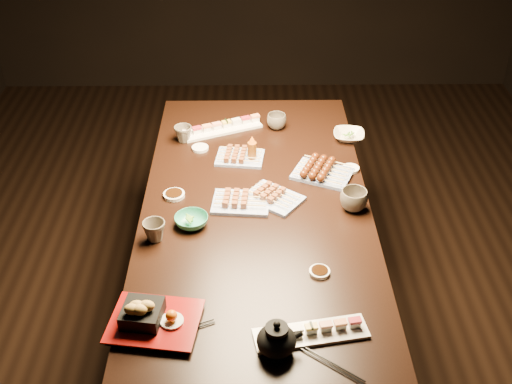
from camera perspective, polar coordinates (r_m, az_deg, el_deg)
ground at (r=3.16m, az=0.48°, el=-10.36°), size 5.00×5.00×0.00m
dining_table at (r=2.78m, az=0.01°, el=-7.28°), size 1.15×1.91×0.75m
sushi_platter_near at (r=2.02m, az=4.93°, el=-12.13°), size 0.37×0.16×0.04m
sushi_platter_far at (r=3.04m, az=-3.07°, el=5.89°), size 0.39×0.24×0.05m
yakitori_plate_center at (r=2.52m, az=-1.36°, el=-0.57°), size 0.24×0.18×0.06m
yakitori_plate_right at (r=2.55m, az=1.58°, el=-0.17°), size 0.27×0.25×0.05m
yakitori_plate_left at (r=2.81m, az=-1.45°, el=3.39°), size 0.22×0.17×0.05m
tsukune_plate at (r=2.71m, az=5.95°, el=2.01°), size 0.29×0.25×0.06m
edamame_bowl_green at (r=2.43m, az=-5.76°, el=-2.57°), size 0.16×0.16×0.04m
edamame_bowl_cream at (r=2.99m, az=8.25°, el=4.98°), size 0.16×0.16×0.03m
tempura_tray at (r=2.04m, az=-9.07°, el=-10.63°), size 0.31×0.26×0.10m
teacup_near_left at (r=2.37m, az=-9.02°, el=-3.44°), size 0.12×0.12×0.08m
teacup_mid_right at (r=2.52m, az=8.68°, el=-0.70°), size 0.13×0.13×0.09m
teacup_far_left at (r=2.95m, az=-6.50°, el=5.15°), size 0.08×0.08×0.08m
teacup_far_right at (r=3.05m, az=1.84°, el=6.29°), size 0.10×0.10×0.07m
teapot at (r=1.94m, az=1.84°, el=-12.79°), size 0.16×0.16×0.12m
condiment_bottle at (r=2.78m, az=-0.35°, el=3.90°), size 0.05×0.05×0.12m
sauce_dish_west at (r=2.60m, az=-7.30°, el=-0.25°), size 0.12×0.12×0.02m
sauce_dish_east at (r=2.77m, az=8.40°, el=2.06°), size 0.10×0.10×0.01m
sauce_dish_se at (r=2.23m, az=5.67°, el=-7.07°), size 0.10×0.10×0.01m
sauce_dish_nw at (r=2.90m, az=-4.99°, el=3.91°), size 0.08×0.08×0.01m
chopsticks_near at (r=2.04m, az=-6.67°, el=-12.23°), size 0.21×0.11×0.01m
chopsticks_se at (r=1.95m, az=6.79°, el=-15.03°), size 0.18×0.15×0.01m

